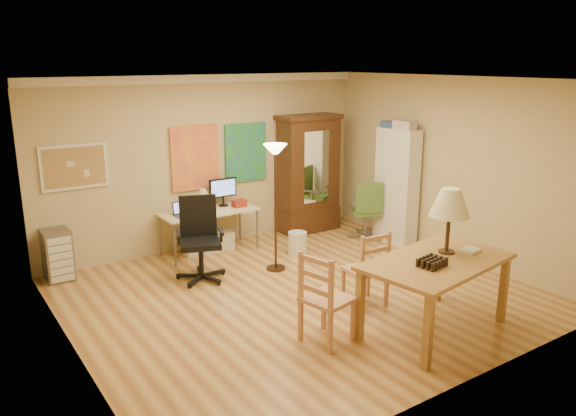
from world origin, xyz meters
TOP-DOWN VIEW (x-y plane):
  - floor at (0.00, 0.00)m, footprint 5.50×5.50m
  - crown_molding at (0.00, 2.46)m, footprint 5.50×0.08m
  - corkboard at (-2.05, 2.47)m, footprint 0.90×0.04m
  - art_panel_left at (-0.25, 2.47)m, footprint 0.80×0.04m
  - art_panel_right at (0.65, 2.47)m, footprint 0.75×0.04m
  - dining_table at (0.77, -1.57)m, footprint 1.80×1.25m
  - ladder_chair_back at (0.49, -0.70)m, footprint 0.48×0.46m
  - ladder_chair_left at (-0.49, -1.15)m, footprint 0.54×0.55m
  - torchiere_lamp at (0.24, 0.94)m, footprint 0.33×0.33m
  - computer_desk at (-0.19, 2.15)m, footprint 1.48×0.65m
  - office_chair_black at (-0.80, 1.22)m, footprint 0.70×0.70m
  - office_chair_green at (2.26, 1.29)m, footprint 0.62×0.62m
  - drawer_cart at (-2.42, 2.29)m, footprint 0.35×0.42m
  - armoire at (1.75, 2.24)m, footprint 1.10×0.52m
  - bookshelf at (2.55, 0.91)m, footprint 0.28×0.75m
  - wastebin at (0.85, 1.27)m, footprint 0.29×0.29m

SIDE VIEW (x-z plane):
  - floor at x=0.00m, z-range 0.00..0.00m
  - wastebin at x=0.85m, z-range 0.00..0.36m
  - office_chair_green at x=2.26m, z-range -0.23..0.77m
  - office_chair_black at x=-0.80m, z-range -0.26..0.87m
  - drawer_cart at x=-2.42m, z-range 0.00..0.70m
  - computer_desk at x=-0.19m, z-range -0.15..0.97m
  - ladder_chair_back at x=0.49m, z-range -0.03..0.93m
  - ladder_chair_left at x=-0.49m, z-range -0.03..0.98m
  - armoire at x=1.75m, z-range -0.13..1.89m
  - bookshelf at x=2.55m, z-range 0.00..1.86m
  - dining_table at x=0.77m, z-range 0.21..1.78m
  - art_panel_left at x=-0.25m, z-range 0.95..1.95m
  - art_panel_right at x=0.65m, z-range 0.98..1.92m
  - torchiere_lamp at x=0.24m, z-range 0.55..2.36m
  - corkboard at x=-2.05m, z-range 1.19..1.81m
  - crown_molding at x=0.00m, z-range 2.58..2.70m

